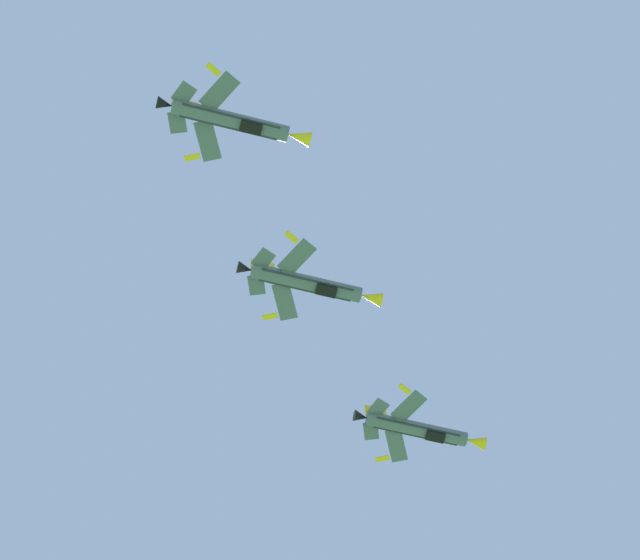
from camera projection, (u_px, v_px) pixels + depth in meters
name	position (u px, v px, depth m)	size (l,w,h in m)	color
fighter_jet_lead	(419.00, 429.00, 164.82)	(15.31, 10.12, 4.39)	#4C5666
fighter_jet_left_wing	(309.00, 283.00, 151.18)	(15.31, 10.12, 4.39)	#4C5666
fighter_jet_right_wing	(233.00, 121.00, 142.89)	(15.31, 10.12, 4.39)	#4C5666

